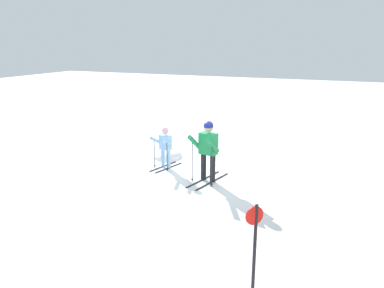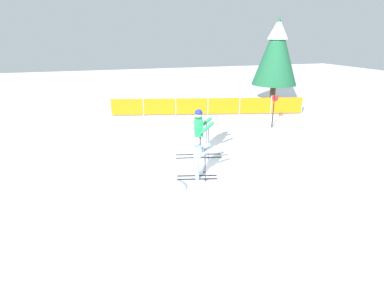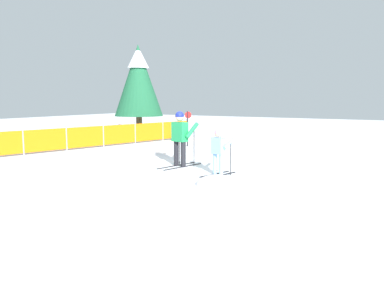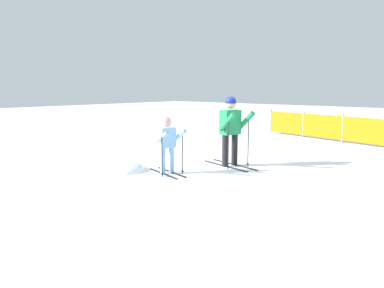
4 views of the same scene
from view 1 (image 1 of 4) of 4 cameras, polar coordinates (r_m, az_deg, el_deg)
ground_plane at (r=10.44m, az=1.49°, el=-5.31°), size 60.00×60.00×0.00m
skier_adult at (r=9.97m, az=2.41°, el=-0.31°), size 1.61×0.80×1.67m
skier_child at (r=11.15m, az=-4.14°, el=-0.01°), size 1.20×0.64×1.25m
trail_marker at (r=5.57m, az=9.49°, el=-14.54°), size 0.21×0.22×1.51m
snow_mound at (r=12.43m, az=-3.75°, el=-1.93°), size 1.10×0.93×0.44m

